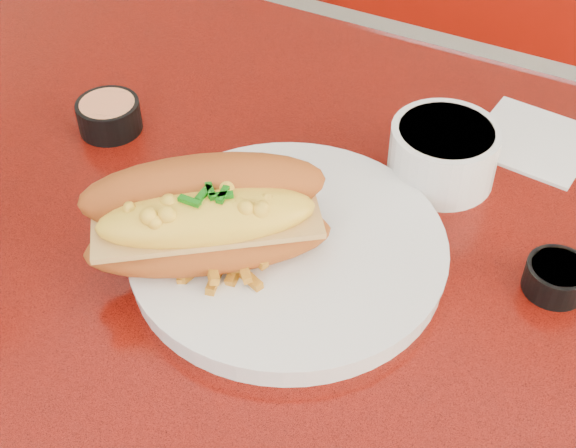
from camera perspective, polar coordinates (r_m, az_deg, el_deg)
The scene contains 10 objects.
diner_table at distance 0.79m, azimuth 2.68°, elevation -12.05°, with size 1.23×0.83×0.77m.
booth_bench_far at distance 1.57m, azimuth 15.39°, elevation 3.52°, with size 1.20×0.51×0.90m.
dinner_plate at distance 0.67m, azimuth 0.00°, elevation -1.82°, with size 0.28×0.28×0.02m.
mac_hoagie at distance 0.64m, azimuth -5.83°, elevation 0.56°, with size 0.22×0.20×0.09m.
fries_pile at distance 0.66m, azimuth -5.64°, elevation -0.12°, with size 0.10×0.09×0.03m, color orange, non-canonical shape.
fork at distance 0.63m, azimuth 2.81°, elevation -4.40°, with size 0.02×0.13×0.00m.
gravy_ramekin at distance 0.75m, azimuth 10.97°, elevation 5.04°, with size 0.11×0.11×0.06m.
sauce_cup_left at distance 0.82m, azimuth -12.62°, elevation 7.60°, with size 0.06×0.06×0.03m.
sauce_cup_right at distance 0.68m, azimuth 18.56°, elevation -3.55°, with size 0.07×0.07×0.03m.
paper_napkin at distance 0.83m, azimuth 17.05°, elevation 5.69°, with size 0.11×0.11×0.00m, color white.
Camera 1 is at (0.18, -0.41, 1.26)m, focal length 50.00 mm.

